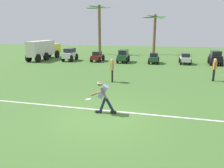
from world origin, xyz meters
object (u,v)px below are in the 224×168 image
frisbee_in_flight (88,99)px  teammate_near_sideline (214,68)px  parked_car_slot_a (70,54)px  palm_tree_left_of_centre (155,31)px  parked_car_slot_f (215,57)px  frisbee_thrower (103,95)px  parked_car_slot_b (97,56)px  box_truck (44,49)px  teammate_midfield (112,68)px  parked_car_slot_c (123,56)px  parked_car_slot_d (154,58)px  parked_car_slot_e (185,58)px  palm_tree_far_left (99,27)px

frisbee_in_flight → teammate_near_sideline: size_ratio=0.21×
parked_car_slot_a → palm_tree_left_of_centre: (9.15, 8.71, 2.48)m
parked_car_slot_a → parked_car_slot_f: (15.45, 0.32, 0.00)m
parked_car_slot_f → frisbee_thrower: bearing=-117.3°
teammate_near_sideline → parked_car_slot_b: 12.95m
palm_tree_left_of_centre → box_truck: bearing=-146.4°
teammate_midfield → parked_car_slot_a: teammate_midfield is taller
parked_car_slot_c → parked_car_slot_d: parked_car_slot_c is taller
teammate_near_sideline → parked_car_slot_c: bearing=134.5°
parked_car_slot_c → parked_car_slot_e: 6.41m
frisbee_in_flight → parked_car_slot_a: (-6.93, 14.70, 0.21)m
parked_car_slot_a → palm_tree_far_left: (1.50, 7.46, 3.13)m
box_truck → teammate_midfield: bearing=-43.0°
frisbee_thrower → palm_tree_far_left: (-6.13, 22.27, 3.08)m
frisbee_thrower → parked_car_slot_c: 15.01m
parked_car_slot_e → palm_tree_far_left: size_ratio=0.33×
parked_car_slot_c → parked_car_slot_f: size_ratio=0.99×
frisbee_thrower → frisbee_in_flight: bearing=170.5°
frisbee_thrower → teammate_midfield: (-0.80, 5.65, 0.15)m
parked_car_slot_d → parked_car_slot_b: bearing=178.3°
frisbee_in_flight → palm_tree_far_left: 23.05m
teammate_near_sideline → teammate_midfield: same height
parked_car_slot_a → parked_car_slot_f: size_ratio=0.97×
parked_car_slot_a → frisbee_thrower: bearing=-62.7°
parked_car_slot_c → parked_car_slot_e: size_ratio=1.09×
parked_car_slot_c → teammate_midfield: bearing=-85.6°
palm_tree_far_left → frisbee_thrower: bearing=-74.6°
parked_car_slot_c → teammate_near_sideline: bearing=-45.5°
parked_car_slot_f → palm_tree_left_of_centre: size_ratio=0.44×
palm_tree_far_left → palm_tree_left_of_centre: bearing=9.3°
frisbee_in_flight → parked_car_slot_b: (-3.76, 14.92, 0.04)m
parked_car_slot_d → frisbee_thrower: bearing=-96.7°
parked_car_slot_d → box_truck: 12.77m
teammate_midfield → parked_car_slot_f: size_ratio=0.64×
teammate_near_sideline → teammate_midfield: bearing=-165.9°
teammate_near_sideline → box_truck: (-16.96, 7.83, 0.29)m
teammate_near_sideline → palm_tree_far_left: 19.42m
teammate_near_sideline → frisbee_in_flight: bearing=-132.6°
frisbee_in_flight → parked_car_slot_f: (8.51, 15.02, 0.21)m
frisbee_thrower → teammate_midfield: bearing=98.1°
parked_car_slot_a → parked_car_slot_b: parked_car_slot_a is taller
teammate_midfield → palm_tree_far_left: bearing=107.8°
parked_car_slot_e → teammate_near_sideline: bearing=-82.2°
teammate_near_sideline → parked_car_slot_d: size_ratio=0.70×
parked_car_slot_c → parked_car_slot_e: (6.41, 0.14, -0.16)m
parked_car_slot_a → palm_tree_far_left: palm_tree_far_left is taller
teammate_midfield → parked_car_slot_e: bearing=58.8°
parked_car_slot_b → parked_car_slot_d: 6.20m
parked_car_slot_c → parked_car_slot_f: parked_car_slot_f is taller
frisbee_thrower → parked_car_slot_c: frisbee_thrower is taller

